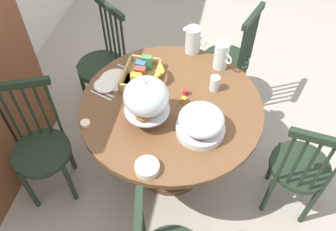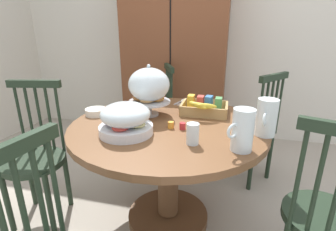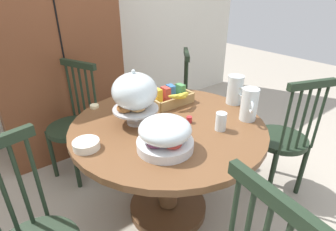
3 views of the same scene
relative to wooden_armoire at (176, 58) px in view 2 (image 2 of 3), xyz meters
name	(u,v)px [view 2 (image 2 of 3)]	position (x,y,z in m)	size (l,w,h in m)	color
wall_back	(209,29)	(0.32, 0.33, 0.32)	(4.80, 0.06, 2.60)	silver
wooden_armoire	(176,58)	(0.00, 0.00, 0.00)	(1.18, 0.60, 1.96)	brown
dining_table	(168,153)	(0.25, -1.38, -0.46)	(1.21, 1.21, 0.74)	brown
windsor_chair_by_cabinet	(327,221)	(1.09, -1.71, -0.53)	(0.43, 0.43, 0.97)	#1E2D1E
windsor_chair_facing_door	(252,132)	(0.83, -0.68, -0.53)	(0.47, 0.47, 0.97)	#1E2D1E
windsor_chair_far_side	(156,118)	(-0.09, -0.54, -0.53)	(0.44, 0.44, 0.97)	#1E2D1E
windsor_chair_host_seat	(36,160)	(-0.64, -1.55, -0.53)	(0.41, 0.41, 0.97)	#1E2D1E
pastry_stand_with_dome	(149,87)	(0.09, -1.26, -0.05)	(0.28, 0.28, 0.34)	silver
fruit_platter_covered	(126,119)	(0.06, -1.60, -0.16)	(0.30, 0.30, 0.18)	silver
orange_juice_pitcher	(266,119)	(0.81, -1.43, -0.15)	(0.11, 0.19, 0.21)	silver
milk_pitcher	(242,132)	(0.68, -1.65, -0.15)	(0.14, 0.15, 0.21)	silver
cereal_basket	(204,107)	(0.45, -1.14, -0.20)	(0.32, 0.30, 0.12)	tan
china_plate_large	(199,105)	(0.39, -0.96, -0.24)	(0.22, 0.22, 0.01)	white
china_plate_small	(190,101)	(0.32, -0.91, -0.23)	(0.15, 0.15, 0.01)	white
cereal_bowl	(96,112)	(-0.27, -1.35, -0.22)	(0.14, 0.14, 0.04)	white
drinking_glass	(193,134)	(0.44, -1.64, -0.19)	(0.06, 0.06, 0.11)	silver
butter_dish	(150,99)	(-0.02, -0.89, -0.23)	(0.06, 0.06, 0.02)	beige
jam_jar_strawberry	(183,126)	(0.36, -1.46, -0.22)	(0.04, 0.04, 0.04)	#B7282D
jam_jar_apricot	(171,125)	(0.29, -1.46, -0.22)	(0.04, 0.04, 0.04)	orange
table_knife	(183,103)	(0.26, -0.91, -0.24)	(0.17, 0.01, 0.01)	silver
dinner_fork	(180,102)	(0.23, -0.90, -0.24)	(0.17, 0.01, 0.01)	silver
soup_spoon	(216,108)	(0.52, -1.00, -0.24)	(0.17, 0.01, 0.01)	silver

